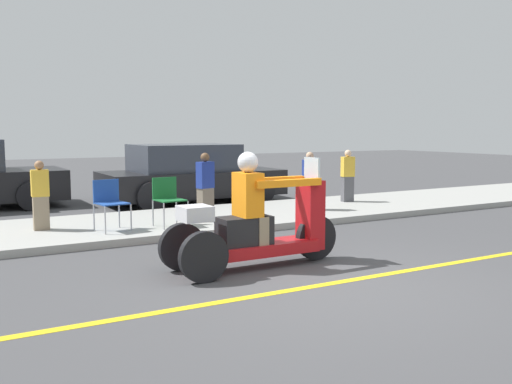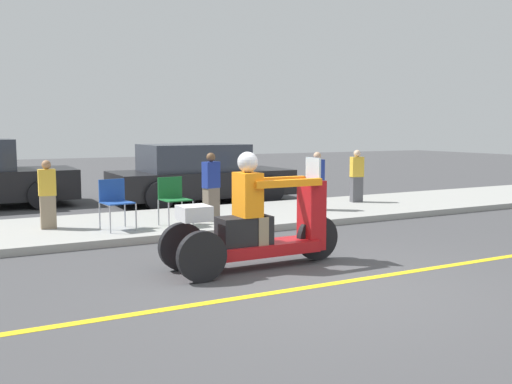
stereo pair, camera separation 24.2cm
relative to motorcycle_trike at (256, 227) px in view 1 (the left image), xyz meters
name	(u,v)px [view 1 (the left image)]	position (x,y,z in m)	size (l,w,h in m)	color
ground_plane	(327,284)	(0.31, -1.09, -0.53)	(60.00, 60.00, 0.00)	#424244
lane_stripe	(305,288)	(0.00, -1.09, -0.53)	(24.00, 0.12, 0.01)	gold
sidewalk_strip	(176,222)	(0.31, 3.51, -0.47)	(28.00, 2.80, 0.12)	#9E9E99
motorcycle_trike	(256,227)	(0.00, 0.00, 0.00)	(2.42, 0.74, 1.48)	black
spectator_by_tree	(348,177)	(4.63, 3.91, 0.16)	(0.30, 0.22, 1.17)	#515156
spectator_near_curb	(205,188)	(0.69, 3.03, 0.18)	(0.33, 0.24, 1.22)	#726656
spectator_far_back	(40,197)	(-2.02, 3.54, 0.14)	(0.28, 0.17, 1.13)	gray
spectator_end_of_line	(309,182)	(3.13, 3.28, 0.16)	(0.31, 0.23, 1.18)	#726656
folding_chair_curbside	(109,199)	(-1.06, 2.95, 0.10)	(0.53, 0.53, 0.82)	#A5A8AD
folding_chair_set_back	(168,196)	(-0.08, 2.88, 0.10)	(0.49, 0.49, 0.82)	#A5A8AD
parked_car_lot_left	(190,175)	(1.81, 6.35, 0.14)	(4.24, 2.07, 1.40)	black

